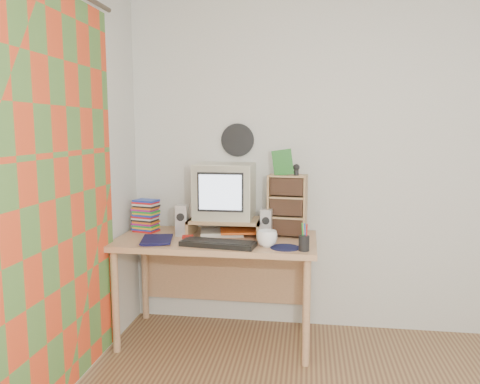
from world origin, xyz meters
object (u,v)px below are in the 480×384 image
(dvd_stack, at_px, (146,216))
(desk, at_px, (218,254))
(diary, at_px, (142,238))
(mug, at_px, (267,239))
(crt_monitor, at_px, (224,191))
(cd_rack, at_px, (287,206))
(keyboard, at_px, (218,244))

(dvd_stack, bearing_deg, desk, 6.55)
(dvd_stack, xyz_separation_m, diary, (0.08, -0.32, -0.10))
(desk, xyz_separation_m, mug, (0.38, -0.25, 0.19))
(crt_monitor, height_order, cd_rack, crt_monitor)
(desk, height_order, dvd_stack, dvd_stack)
(cd_rack, bearing_deg, keyboard, -134.48)
(dvd_stack, bearing_deg, crt_monitor, 15.24)
(crt_monitor, bearing_deg, diary, -147.46)
(desk, relative_size, crt_monitor, 3.38)
(diary, bearing_deg, cd_rack, 4.79)
(dvd_stack, relative_size, mug, 1.78)
(diary, bearing_deg, dvd_stack, 92.17)
(desk, height_order, diary, diary)
(keyboard, height_order, diary, diary)
(keyboard, relative_size, dvd_stack, 2.05)
(mug, xyz_separation_m, diary, (-0.86, 0.01, -0.03))
(desk, distance_m, diary, 0.56)
(crt_monitor, distance_m, mug, 0.55)
(crt_monitor, bearing_deg, cd_rack, -3.10)
(crt_monitor, relative_size, diary, 1.68)
(dvd_stack, height_order, cd_rack, cd_rack)
(dvd_stack, bearing_deg, mug, -4.91)
(crt_monitor, relative_size, mug, 3.07)
(cd_rack, xyz_separation_m, mug, (-0.12, -0.31, -0.17))
(crt_monitor, bearing_deg, mug, -44.47)
(cd_rack, relative_size, mug, 3.28)
(dvd_stack, height_order, diary, dvd_stack)
(desk, xyz_separation_m, cd_rack, (0.49, 0.06, 0.36))
(desk, distance_m, mug, 0.49)
(cd_rack, height_order, mug, cd_rack)
(keyboard, distance_m, diary, 0.54)
(mug, bearing_deg, cd_rack, 69.34)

